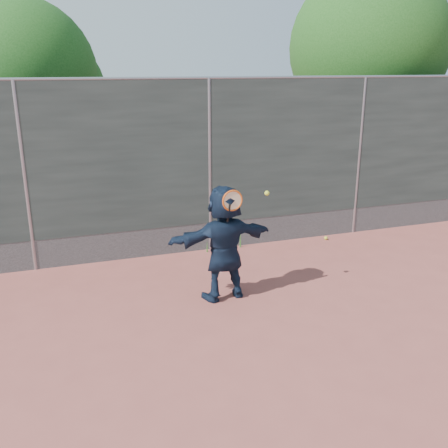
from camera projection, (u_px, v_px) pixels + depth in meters
name	position (u px, v px, depth m)	size (l,w,h in m)	color
ground	(297.00, 346.00, 5.95)	(80.00, 80.00, 0.00)	#9E4C42
player	(224.00, 243.00, 6.96)	(1.53, 0.49, 1.65)	#132035
ball_ground	(326.00, 238.00, 9.57)	(0.07, 0.07, 0.07)	#CFD62F
fence	(209.00, 163.00, 8.63)	(20.00, 0.06, 3.03)	#38423D
swing_action	(236.00, 201.00, 6.63)	(0.70, 0.14, 0.51)	#D35113
tree_right	(374.00, 52.00, 11.52)	(3.78, 3.60, 5.39)	#382314
tree_left	(30.00, 79.00, 10.10)	(3.15, 3.00, 4.53)	#382314
weed_clump	(228.00, 242.00, 9.05)	(0.68, 0.07, 0.30)	#387226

